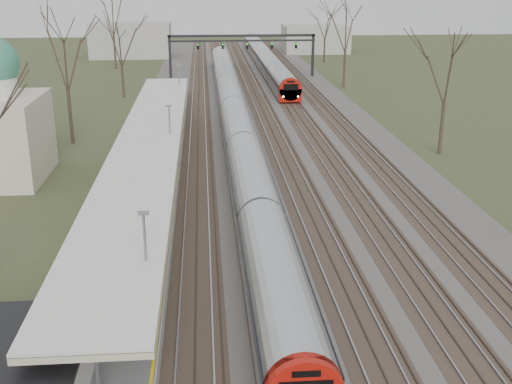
% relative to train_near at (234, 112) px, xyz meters
% --- Properties ---
extents(track_bed, '(24.00, 160.00, 0.22)m').
position_rel_train_near_xyz_m(track_bed, '(2.76, 1.56, -1.42)').
color(track_bed, '#474442').
rests_on(track_bed, ground).
extents(platform, '(3.50, 69.00, 1.00)m').
position_rel_train_near_xyz_m(platform, '(-6.55, -15.94, -0.98)').
color(platform, '#9E9B93').
rests_on(platform, ground).
extents(canopy, '(4.10, 50.00, 3.11)m').
position_rel_train_near_xyz_m(canopy, '(-6.55, -20.45, 2.45)').
color(canopy, slate).
rests_on(canopy, platform).
extents(signal_gantry, '(21.00, 0.59, 6.08)m').
position_rel_train_near_xyz_m(signal_gantry, '(2.79, 31.55, 3.43)').
color(signal_gantry, black).
rests_on(signal_gantry, ground).
extents(tree_west_far, '(5.50, 5.50, 11.33)m').
position_rel_train_near_xyz_m(tree_west_far, '(-14.50, -5.44, 6.54)').
color(tree_west_far, '#2D231C').
rests_on(tree_west_far, ground).
extents(tree_east_far, '(5.00, 5.00, 10.30)m').
position_rel_train_near_xyz_m(tree_east_far, '(16.50, -11.44, 5.81)').
color(tree_east_far, '#2D231C').
rests_on(tree_east_far, ground).
extents(train_near, '(2.62, 90.21, 3.05)m').
position_rel_train_near_xyz_m(train_near, '(0.00, 0.00, 0.00)').
color(train_near, '#A4A7AE').
rests_on(train_near, ground).
extents(train_far, '(2.62, 60.21, 3.05)m').
position_rel_train_near_xyz_m(train_far, '(7.00, 40.54, 0.00)').
color(train_far, '#A4A7AE').
rests_on(train_far, ground).
extents(passenger, '(0.41, 0.61, 1.62)m').
position_rel_train_near_xyz_m(passenger, '(-6.27, -39.51, 0.33)').
color(passenger, '#292C4F').
rests_on(passenger, platform).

